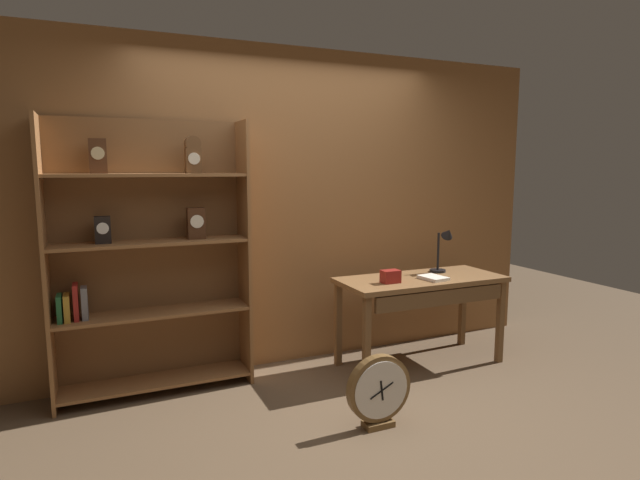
% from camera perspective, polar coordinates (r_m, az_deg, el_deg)
% --- Properties ---
extents(ground_plane, '(10.00, 10.00, 0.00)m').
position_cam_1_polar(ground_plane, '(3.46, 5.12, -20.26)').
color(ground_plane, brown).
extents(back_wood_panel, '(4.80, 0.05, 2.60)m').
position_cam_1_polar(back_wood_panel, '(4.30, -3.38, 3.48)').
color(back_wood_panel, brown).
rests_on(back_wood_panel, ground).
extents(bookshelf, '(1.38, 0.33, 1.98)m').
position_cam_1_polar(bookshelf, '(3.91, -18.36, -2.18)').
color(bookshelf, brown).
rests_on(bookshelf, ground).
extents(workbench, '(1.38, 0.59, 0.74)m').
position_cam_1_polar(workbench, '(4.34, 11.27, -5.27)').
color(workbench, brown).
rests_on(workbench, ground).
extents(desk_lamp, '(0.19, 0.19, 0.40)m').
position_cam_1_polar(desk_lamp, '(4.56, 13.53, -0.68)').
color(desk_lamp, black).
rests_on(desk_lamp, workbench).
extents(toolbox_small, '(0.14, 0.10, 0.10)m').
position_cam_1_polar(toolbox_small, '(4.09, 7.80, -4.02)').
color(toolbox_small, maroon).
rests_on(toolbox_small, workbench).
extents(open_repair_manual, '(0.19, 0.24, 0.02)m').
position_cam_1_polar(open_repair_manual, '(4.28, 12.40, -4.11)').
color(open_repair_manual, silver).
rests_on(open_repair_manual, workbench).
extents(round_clock_large, '(0.43, 0.11, 0.47)m').
position_cam_1_polar(round_clock_large, '(3.41, 6.52, -16.21)').
color(round_clock_large, brown).
rests_on(round_clock_large, ground).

